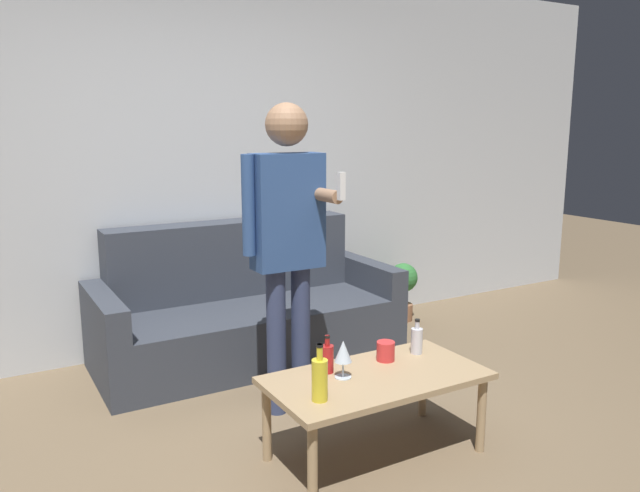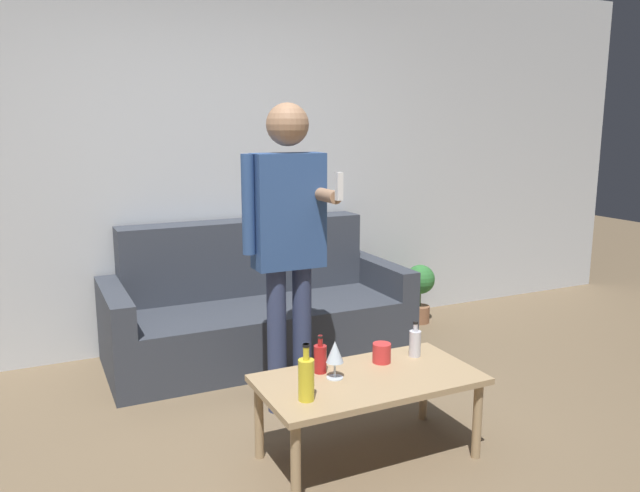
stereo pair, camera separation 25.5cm
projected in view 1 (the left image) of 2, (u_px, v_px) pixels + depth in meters
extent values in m
plane|color=#756047|center=(329.00, 485.00, 2.79)|extent=(16.00, 16.00, 0.00)
cube|color=silver|center=(176.00, 159.00, 4.30)|extent=(8.00, 0.06, 2.70)
cube|color=#383D47|center=(257.00, 336.00, 4.17)|extent=(1.76, 0.61, 0.38)
cube|color=#383D47|center=(232.00, 284.00, 4.48)|extent=(1.76, 0.24, 0.91)
cube|color=#383D47|center=(105.00, 341.00, 3.79)|extent=(0.14, 0.85, 0.58)
cube|color=#383D47|center=(366.00, 298.00, 4.72)|extent=(0.14, 0.85, 0.58)
cube|color=tan|center=(376.00, 378.00, 2.96)|extent=(1.05, 0.55, 0.03)
cylinder|color=tan|center=(312.00, 466.00, 2.58)|extent=(0.04, 0.04, 0.38)
cylinder|color=tan|center=(481.00, 414.00, 3.05)|extent=(0.04, 0.04, 0.38)
cylinder|color=tan|center=(267.00, 422.00, 2.96)|extent=(0.04, 0.04, 0.38)
cylinder|color=tan|center=(423.00, 382.00, 3.43)|extent=(0.04, 0.04, 0.38)
cylinder|color=silver|center=(417.00, 341.00, 3.23)|extent=(0.06, 0.06, 0.13)
cylinder|color=silver|center=(417.00, 324.00, 3.21)|extent=(0.02, 0.02, 0.05)
cylinder|color=black|center=(417.00, 320.00, 3.21)|extent=(0.03, 0.03, 0.01)
cylinder|color=#B21E1E|center=(327.00, 359.00, 2.98)|extent=(0.06, 0.06, 0.13)
cylinder|color=#B21E1E|center=(327.00, 341.00, 2.96)|extent=(0.02, 0.02, 0.05)
cylinder|color=black|center=(327.00, 337.00, 2.96)|extent=(0.03, 0.03, 0.01)
cylinder|color=yellow|center=(320.00, 380.00, 2.67)|extent=(0.07, 0.07, 0.18)
cylinder|color=yellow|center=(320.00, 352.00, 2.65)|extent=(0.03, 0.03, 0.07)
cylinder|color=black|center=(320.00, 345.00, 2.64)|extent=(0.03, 0.03, 0.01)
cylinder|color=silver|center=(343.00, 377.00, 2.93)|extent=(0.08, 0.08, 0.01)
cylinder|color=silver|center=(343.00, 369.00, 2.92)|extent=(0.01, 0.01, 0.07)
cone|color=silver|center=(343.00, 351.00, 2.91)|extent=(0.08, 0.08, 0.10)
cylinder|color=red|center=(386.00, 351.00, 3.14)|extent=(0.09, 0.09, 0.10)
cylinder|color=navy|center=(276.00, 342.00, 3.42)|extent=(0.11, 0.11, 0.82)
cylinder|color=navy|center=(301.00, 337.00, 3.50)|extent=(0.11, 0.11, 0.82)
cube|color=#2D4C84|center=(287.00, 211.00, 3.32)|extent=(0.38, 0.17, 0.62)
sphere|color=#9E7556|center=(287.00, 124.00, 3.23)|extent=(0.23, 0.23, 0.23)
cylinder|color=#2D4C84|center=(248.00, 205.00, 3.20)|extent=(0.07, 0.07, 0.52)
cylinder|color=#9E7556|center=(325.00, 195.00, 3.26)|extent=(0.07, 0.27, 0.07)
cube|color=white|center=(341.00, 186.00, 3.11)|extent=(0.03, 0.03, 0.14)
cylinder|color=#936042|center=(402.00, 312.00, 5.12)|extent=(0.17, 0.17, 0.14)
cylinder|color=#476B38|center=(403.00, 296.00, 5.10)|extent=(0.02, 0.02, 0.14)
sphere|color=#337A38|center=(403.00, 278.00, 5.07)|extent=(0.23, 0.23, 0.23)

